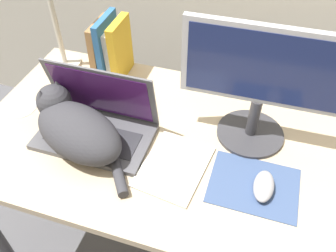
{
  "coord_description": "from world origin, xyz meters",
  "views": [
    {
      "loc": [
        0.28,
        -0.4,
        1.57
      ],
      "look_at": [
        0.04,
        0.34,
        0.8
      ],
      "focal_mm": 38.0,
      "sensor_mm": 36.0,
      "label": 1
    }
  ],
  "objects_px": {
    "cat": "(75,128)",
    "computer_mouse": "(264,186)",
    "laptop": "(97,123)",
    "book_row": "(111,48)",
    "external_monitor": "(262,82)",
    "notepad": "(174,166)",
    "cd_disc": "(20,107)"
  },
  "relations": [
    {
      "from": "external_monitor",
      "to": "book_row",
      "type": "bearing_deg",
      "value": 162.33
    },
    {
      "from": "computer_mouse",
      "to": "cd_disc",
      "type": "bearing_deg",
      "value": 173.83
    },
    {
      "from": "book_row",
      "to": "notepad",
      "type": "xyz_separation_m",
      "value": [
        0.38,
        -0.4,
        -0.11
      ]
    },
    {
      "from": "book_row",
      "to": "cd_disc",
      "type": "bearing_deg",
      "value": -128.08
    },
    {
      "from": "laptop",
      "to": "book_row",
      "type": "relative_size",
      "value": 1.56
    },
    {
      "from": "laptop",
      "to": "external_monitor",
      "type": "xyz_separation_m",
      "value": [
        0.49,
        0.15,
        0.18
      ]
    },
    {
      "from": "external_monitor",
      "to": "notepad",
      "type": "distance_m",
      "value": 0.37
    },
    {
      "from": "computer_mouse",
      "to": "cd_disc",
      "type": "distance_m",
      "value": 0.89
    },
    {
      "from": "book_row",
      "to": "external_monitor",
      "type": "bearing_deg",
      "value": -17.67
    },
    {
      "from": "laptop",
      "to": "computer_mouse",
      "type": "relative_size",
      "value": 3.28
    },
    {
      "from": "cat",
      "to": "notepad",
      "type": "height_order",
      "value": "cat"
    },
    {
      "from": "computer_mouse",
      "to": "notepad",
      "type": "distance_m",
      "value": 0.27
    },
    {
      "from": "external_monitor",
      "to": "computer_mouse",
      "type": "distance_m",
      "value": 0.3
    },
    {
      "from": "notepad",
      "to": "cd_disc",
      "type": "xyz_separation_m",
      "value": [
        -0.62,
        0.09,
        -0.0
      ]
    },
    {
      "from": "cat",
      "to": "external_monitor",
      "type": "bearing_deg",
      "value": 22.15
    },
    {
      "from": "laptop",
      "to": "notepad",
      "type": "xyz_separation_m",
      "value": [
        0.29,
        -0.06,
        -0.04
      ]
    },
    {
      "from": "external_monitor",
      "to": "laptop",
      "type": "bearing_deg",
      "value": -163.12
    },
    {
      "from": "external_monitor",
      "to": "computer_mouse",
      "type": "bearing_deg",
      "value": -72.05
    },
    {
      "from": "laptop",
      "to": "computer_mouse",
      "type": "height_order",
      "value": "laptop"
    },
    {
      "from": "laptop",
      "to": "cat",
      "type": "xyz_separation_m",
      "value": [
        -0.04,
        -0.07,
        0.03
      ]
    },
    {
      "from": "cd_disc",
      "to": "external_monitor",
      "type": "bearing_deg",
      "value": 8.22
    },
    {
      "from": "cat",
      "to": "cd_disc",
      "type": "distance_m",
      "value": 0.32
    },
    {
      "from": "external_monitor",
      "to": "computer_mouse",
      "type": "xyz_separation_m",
      "value": [
        0.07,
        -0.21,
        -0.2
      ]
    },
    {
      "from": "cat",
      "to": "computer_mouse",
      "type": "xyz_separation_m",
      "value": [
        0.6,
        -0.0,
        -0.06
      ]
    },
    {
      "from": "cat",
      "to": "notepad",
      "type": "relative_size",
      "value": 1.5
    },
    {
      "from": "external_monitor",
      "to": "cd_disc",
      "type": "distance_m",
      "value": 0.86
    },
    {
      "from": "laptop",
      "to": "notepad",
      "type": "distance_m",
      "value": 0.3
    },
    {
      "from": "laptop",
      "to": "notepad",
      "type": "relative_size",
      "value": 1.4
    },
    {
      "from": "laptop",
      "to": "book_row",
      "type": "distance_m",
      "value": 0.35
    },
    {
      "from": "computer_mouse",
      "to": "notepad",
      "type": "bearing_deg",
      "value": 179.46
    },
    {
      "from": "cat",
      "to": "cd_disc",
      "type": "xyz_separation_m",
      "value": [
        -0.29,
        0.1,
        -0.07
      ]
    },
    {
      "from": "book_row",
      "to": "laptop",
      "type": "bearing_deg",
      "value": -74.43
    }
  ]
}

